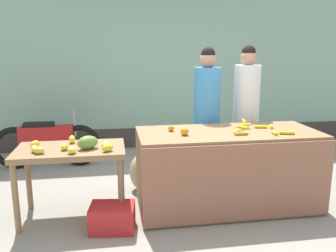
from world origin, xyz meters
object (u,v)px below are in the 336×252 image
at_px(vendor_woman_white_shirt, 246,115).
at_px(produce_crate, 112,218).
at_px(produce_sack, 143,172).
at_px(parked_motorcycle, 47,142).
at_px(vendor_woman_blue_shirt, 207,118).

height_order(vendor_woman_white_shirt, produce_crate, vendor_woman_white_shirt).
distance_m(vendor_woman_white_shirt, produce_crate, 2.25).
bearing_deg(produce_sack, produce_crate, -112.50).
xyz_separation_m(parked_motorcycle, produce_sack, (1.37, -1.14, -0.16)).
relative_size(vendor_woman_white_shirt, parked_motorcycle, 1.15).
distance_m(vendor_woman_white_shirt, produce_sack, 1.56).
xyz_separation_m(vendor_woman_blue_shirt, vendor_woman_white_shirt, (0.55, 0.06, 0.01)).
bearing_deg(produce_crate, vendor_woman_blue_shirt, 39.86).
bearing_deg(parked_motorcycle, produce_sack, -39.90).
bearing_deg(parked_motorcycle, vendor_woman_white_shirt, -20.17).
relative_size(vendor_woman_white_shirt, produce_sack, 3.81).
bearing_deg(vendor_woman_white_shirt, produce_crate, -148.63).
xyz_separation_m(vendor_woman_white_shirt, produce_crate, (-1.79, -1.09, -0.80)).
bearing_deg(vendor_woman_blue_shirt, produce_crate, -140.14).
distance_m(vendor_woman_blue_shirt, parked_motorcycle, 2.50).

